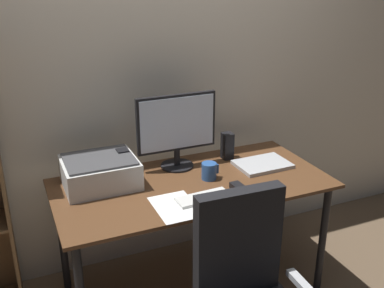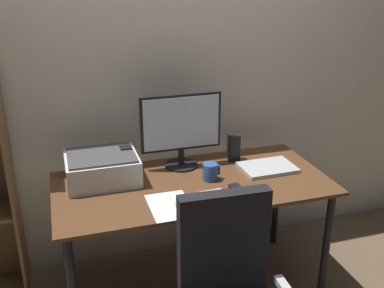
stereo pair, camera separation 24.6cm
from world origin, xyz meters
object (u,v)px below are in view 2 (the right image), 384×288
object	(u,v)px
desk	(193,195)
speaker_right	(234,147)
speaker_left	(126,160)
coffee_mug	(210,172)
keyboard	(199,198)
laptop	(268,168)
mouse	(237,189)
monitor	(181,126)
printer	(102,168)

from	to	relation	value
desk	speaker_right	distance (m)	0.44
speaker_left	speaker_right	size ratio (longest dim) A/B	1.00
coffee_mug	speaker_left	world-z (taller)	speaker_left
keyboard	laptop	size ratio (longest dim) A/B	0.91
desk	mouse	bearing A→B (deg)	-44.54
coffee_mug	speaker_left	bearing A→B (deg)	153.70
speaker_left	coffee_mug	bearing A→B (deg)	-26.30
monitor	speaker_right	size ratio (longest dim) A/B	2.87
desk	speaker_right	bearing A→B (deg)	33.40
monitor	mouse	world-z (taller)	monitor
keyboard	mouse	bearing A→B (deg)	3.24
coffee_mug	laptop	distance (m)	0.38
keyboard	speaker_left	distance (m)	0.54
printer	mouse	bearing A→B (deg)	-28.17
mouse	monitor	bearing A→B (deg)	111.71
keyboard	speaker_right	size ratio (longest dim) A/B	1.71
desk	coffee_mug	xyz separation A→B (m)	(0.11, 0.00, 0.13)
keyboard	printer	xyz separation A→B (m)	(-0.45, 0.38, 0.07)
monitor	desk	bearing A→B (deg)	-90.13
laptop	speaker_right	xyz separation A→B (m)	(-0.15, 0.19, 0.07)
mouse	printer	bearing A→B (deg)	149.06
speaker_right	printer	distance (m)	0.82
laptop	keyboard	bearing A→B (deg)	-155.84
monitor	printer	world-z (taller)	monitor
desk	speaker_left	world-z (taller)	speaker_left
speaker_right	mouse	bearing A→B (deg)	-109.62
coffee_mug	speaker_right	world-z (taller)	speaker_right
keyboard	laptop	world-z (taller)	laptop
monitor	coffee_mug	bearing A→B (deg)	-65.13
coffee_mug	speaker_left	size ratio (longest dim) A/B	0.60
speaker_left	printer	world-z (taller)	speaker_left
laptop	printer	size ratio (longest dim) A/B	0.80
desk	monitor	size ratio (longest dim) A/B	3.17
mouse	speaker_left	world-z (taller)	speaker_left
desk	laptop	bearing A→B (deg)	3.73
coffee_mug	speaker_right	bearing A→B (deg)	43.25
speaker_right	desk	bearing A→B (deg)	-146.60
desk	keyboard	xyz separation A→B (m)	(-0.03, -0.21, 0.09)
desk	coffee_mug	world-z (taller)	coffee_mug
desk	mouse	xyz separation A→B (m)	(0.19, -0.19, 0.10)
mouse	coffee_mug	size ratio (longest dim) A/B	0.94
monitor	speaker_right	world-z (taller)	monitor
laptop	speaker_left	size ratio (longest dim) A/B	1.88
speaker_left	speaker_right	bearing A→B (deg)	0.00
desk	monitor	distance (m)	0.41
coffee_mug	speaker_right	size ratio (longest dim) A/B	0.60
desk	coffee_mug	distance (m)	0.17
coffee_mug	laptop	xyz separation A→B (m)	(0.38, 0.03, -0.04)
mouse	laptop	xyz separation A→B (m)	(0.29, 0.22, -0.01)
keyboard	coffee_mug	distance (m)	0.26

